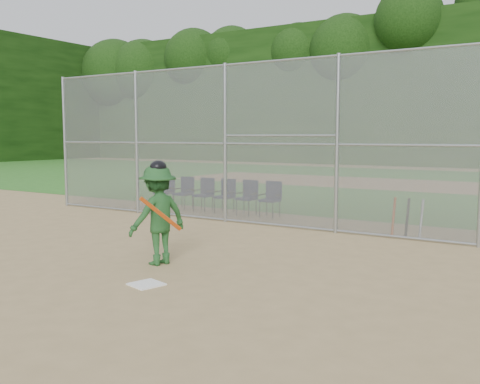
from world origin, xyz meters
The scene contains 14 objects.
ground centered at (0.00, 0.00, 0.00)m, with size 100.00×100.00×0.00m, color tan.
grass_strip centered at (0.00, 18.00, 0.01)m, with size 100.00×100.00×0.00m, color #2B6D20.
dirt_patch_far centered at (0.00, 18.00, 0.01)m, with size 24.00×24.00×0.00m, color tan.
backstop_fence centered at (0.00, 5.00, 2.07)m, with size 16.09×0.09×4.00m.
treeline centered at (0.00, 20.00, 5.50)m, with size 81.00×60.00×11.00m.
home_plate centered at (0.24, -0.50, 0.01)m, with size 0.44×0.44×0.02m, color white.
batter_at_plate centered at (-0.46, 0.60, 0.86)m, with size 1.05×1.32×1.78m.
spare_bats centered at (2.49, 5.40, 0.42)m, with size 0.66×0.29×0.84m.
chair_0 centered at (-5.15, 6.32, 0.48)m, with size 0.54×0.52×0.96m, color #0F1438, non-canonical shape.
chair_1 centered at (-4.40, 6.32, 0.48)m, with size 0.54×0.52×0.96m, color #0F1438, non-canonical shape.
chair_2 centered at (-3.66, 6.32, 0.48)m, with size 0.54×0.52×0.96m, color #0F1438, non-canonical shape.
chair_3 centered at (-2.92, 6.32, 0.48)m, with size 0.54×0.52×0.96m, color #0F1438, non-canonical shape.
chair_4 centered at (-2.17, 6.32, 0.48)m, with size 0.54×0.52×0.96m, color #0F1438, non-canonical shape.
chair_5 centered at (-1.43, 6.32, 0.48)m, with size 0.54×0.52×0.96m, color #0F1438, non-canonical shape.
Camera 1 is at (5.48, -6.30, 2.19)m, focal length 40.00 mm.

